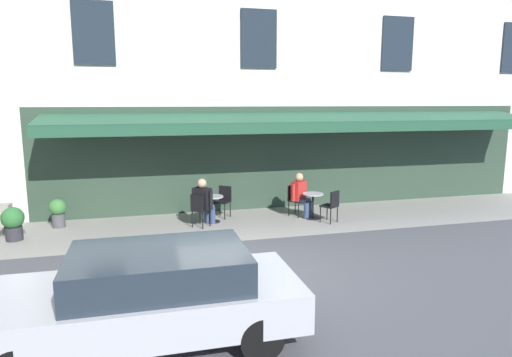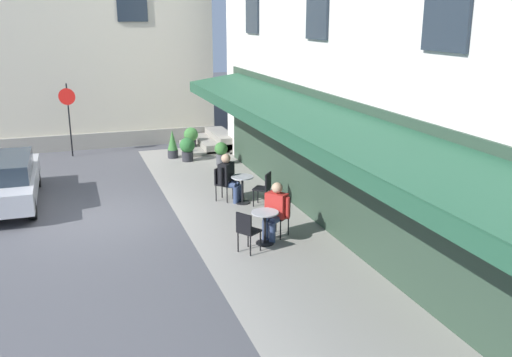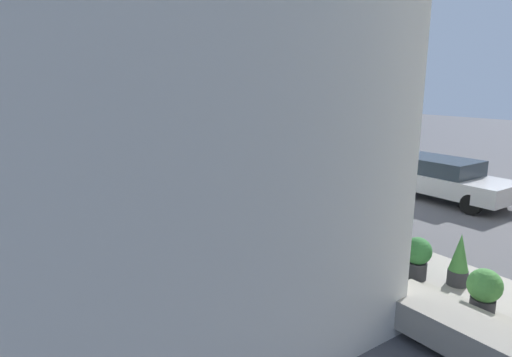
{
  "view_description": "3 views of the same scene",
  "coord_description": "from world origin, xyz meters",
  "px_view_note": "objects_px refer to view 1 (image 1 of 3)",
  "views": [
    {
      "loc": [
        1.94,
        8.47,
        3.34
      ],
      "look_at": [
        -1.34,
        -4.07,
        1.12
      ],
      "focal_mm": 31.52,
      "sensor_mm": 36.0,
      "label": 1
    },
    {
      "loc": [
        -13.82,
        0.62,
        4.9
      ],
      "look_at": [
        -2.21,
        -3.32,
        1.34
      ],
      "focal_mm": 39.64,
      "sensor_mm": 36.0,
      "label": 2
    },
    {
      "loc": [
        9.51,
        -10.23,
        3.74
      ],
      "look_at": [
        -0.69,
        -3.05,
        0.92
      ],
      "focal_mm": 30.15,
      "sensor_mm": 36.0,
      "label": 3
    }
  ],
  "objects_px": {
    "seated_patron_in_red": "(301,193)",
    "potted_plant_by_steps": "(13,222)",
    "cafe_chair_black_kerbside": "(295,197)",
    "parked_car_silver": "(149,294)",
    "cafe_table_near_entrance": "(313,202)",
    "seated_companion_in_black": "(204,201)",
    "cafe_chair_black_under_awning": "(332,204)",
    "cafe_table_mid_terrace": "(213,205)",
    "potted_plant_under_sign": "(58,212)",
    "cafe_chair_black_by_window": "(199,208)",
    "cafe_chair_black_corner_left": "(224,199)"
  },
  "relations": [
    {
      "from": "cafe_chair_black_under_awning",
      "to": "cafe_chair_black_corner_left",
      "type": "relative_size",
      "value": 1.0
    },
    {
      "from": "cafe_chair_black_by_window",
      "to": "potted_plant_by_steps",
      "type": "distance_m",
      "value": 4.53
    },
    {
      "from": "cafe_chair_black_kerbside",
      "to": "parked_car_silver",
      "type": "bearing_deg",
      "value": 55.16
    },
    {
      "from": "potted_plant_by_steps",
      "to": "parked_car_silver",
      "type": "bearing_deg",
      "value": 118.57
    },
    {
      "from": "cafe_chair_black_kerbside",
      "to": "cafe_table_mid_terrace",
      "type": "height_order",
      "value": "cafe_chair_black_kerbside"
    },
    {
      "from": "seated_patron_in_red",
      "to": "potted_plant_under_sign",
      "type": "xyz_separation_m",
      "value": [
        6.7,
        -0.57,
        -0.26
      ]
    },
    {
      "from": "cafe_table_near_entrance",
      "to": "cafe_table_mid_terrace",
      "type": "bearing_deg",
      "value": -7.48
    },
    {
      "from": "cafe_table_mid_terrace",
      "to": "seated_patron_in_red",
      "type": "bearing_deg",
      "value": 179.14
    },
    {
      "from": "cafe_table_near_entrance",
      "to": "cafe_table_mid_terrace",
      "type": "xyz_separation_m",
      "value": [
        2.85,
        -0.37,
        0.0
      ]
    },
    {
      "from": "seated_patron_in_red",
      "to": "parked_car_silver",
      "type": "height_order",
      "value": "parked_car_silver"
    },
    {
      "from": "cafe_table_mid_terrace",
      "to": "cafe_chair_black_corner_left",
      "type": "height_order",
      "value": "cafe_chair_black_corner_left"
    },
    {
      "from": "cafe_table_near_entrance",
      "to": "cafe_chair_black_by_window",
      "type": "height_order",
      "value": "cafe_chair_black_by_window"
    },
    {
      "from": "seated_patron_in_red",
      "to": "potted_plant_under_sign",
      "type": "distance_m",
      "value": 6.73
    },
    {
      "from": "potted_plant_under_sign",
      "to": "potted_plant_by_steps",
      "type": "bearing_deg",
      "value": 48.6
    },
    {
      "from": "potted_plant_under_sign",
      "to": "parked_car_silver",
      "type": "relative_size",
      "value": 0.18
    },
    {
      "from": "cafe_chair_black_under_awning",
      "to": "cafe_table_mid_terrace",
      "type": "distance_m",
      "value": 3.32
    },
    {
      "from": "potted_plant_by_steps",
      "to": "cafe_chair_black_by_window",
      "type": "bearing_deg",
      "value": 179.82
    },
    {
      "from": "cafe_table_near_entrance",
      "to": "cafe_chair_black_kerbside",
      "type": "xyz_separation_m",
      "value": [
        0.38,
        -0.51,
        0.06
      ]
    },
    {
      "from": "cafe_table_near_entrance",
      "to": "cafe_table_mid_terrace",
      "type": "relative_size",
      "value": 1.0
    },
    {
      "from": "cafe_chair_black_under_awning",
      "to": "seated_patron_in_red",
      "type": "relative_size",
      "value": 0.7
    },
    {
      "from": "cafe_chair_black_under_awning",
      "to": "potted_plant_by_steps",
      "type": "relative_size",
      "value": 1.1
    },
    {
      "from": "cafe_chair_black_under_awning",
      "to": "parked_car_silver",
      "type": "bearing_deg",
      "value": 45.78
    },
    {
      "from": "parked_car_silver",
      "to": "cafe_table_mid_terrace",
      "type": "bearing_deg",
      "value": -107.08
    },
    {
      "from": "cafe_chair_black_by_window",
      "to": "potted_plant_under_sign",
      "type": "relative_size",
      "value": 1.17
    },
    {
      "from": "seated_patron_in_red",
      "to": "parked_car_silver",
      "type": "bearing_deg",
      "value": 53.61
    },
    {
      "from": "cafe_table_mid_terrace",
      "to": "cafe_chair_black_by_window",
      "type": "distance_m",
      "value": 0.63
    },
    {
      "from": "cafe_chair_black_under_awning",
      "to": "seated_patron_in_red",
      "type": "distance_m",
      "value": 1.06
    },
    {
      "from": "seated_companion_in_black",
      "to": "potted_plant_by_steps",
      "type": "bearing_deg",
      "value": 1.72
    },
    {
      "from": "seated_companion_in_black",
      "to": "cafe_chair_black_under_awning",
      "type": "bearing_deg",
      "value": 170.14
    },
    {
      "from": "cafe_table_near_entrance",
      "to": "cafe_chair_black_under_awning",
      "type": "bearing_deg",
      "value": 122.96
    },
    {
      "from": "cafe_chair_black_kerbside",
      "to": "seated_patron_in_red",
      "type": "bearing_deg",
      "value": 126.62
    },
    {
      "from": "cafe_table_near_entrance",
      "to": "potted_plant_under_sign",
      "type": "height_order",
      "value": "potted_plant_under_sign"
    },
    {
      "from": "seated_companion_in_black",
      "to": "potted_plant_under_sign",
      "type": "height_order",
      "value": "seated_companion_in_black"
    },
    {
      "from": "cafe_chair_black_by_window",
      "to": "seated_companion_in_black",
      "type": "xyz_separation_m",
      "value": [
        -0.15,
        -0.16,
        0.16
      ]
    },
    {
      "from": "seated_companion_in_black",
      "to": "parked_car_silver",
      "type": "bearing_deg",
      "value": 74.71
    },
    {
      "from": "potted_plant_under_sign",
      "to": "parked_car_silver",
      "type": "bearing_deg",
      "value": 108.54
    },
    {
      "from": "potted_plant_by_steps",
      "to": "cafe_chair_black_under_awning",
      "type": "bearing_deg",
      "value": 176.75
    },
    {
      "from": "cafe_table_mid_terrace",
      "to": "potted_plant_by_steps",
      "type": "distance_m",
      "value": 4.99
    },
    {
      "from": "parked_car_silver",
      "to": "cafe_chair_black_by_window",
      "type": "bearing_deg",
      "value": -104.28
    },
    {
      "from": "potted_plant_under_sign",
      "to": "cafe_chair_black_under_awning",
      "type": "bearing_deg",
      "value": 168.84
    },
    {
      "from": "cafe_table_mid_terrace",
      "to": "potted_plant_under_sign",
      "type": "xyz_separation_m",
      "value": [
        4.11,
        -0.54,
        -0.06
      ]
    },
    {
      "from": "cafe_table_mid_terrace",
      "to": "seated_companion_in_black",
      "type": "relative_size",
      "value": 0.57
    },
    {
      "from": "potted_plant_by_steps",
      "to": "cafe_chair_black_corner_left",
      "type": "bearing_deg",
      "value": -170.17
    },
    {
      "from": "cafe_table_near_entrance",
      "to": "potted_plant_under_sign",
      "type": "relative_size",
      "value": 0.96
    },
    {
      "from": "cafe_chair_black_by_window",
      "to": "seated_companion_in_black",
      "type": "height_order",
      "value": "seated_companion_in_black"
    },
    {
      "from": "seated_patron_in_red",
      "to": "potted_plant_by_steps",
      "type": "bearing_deg",
      "value": 3.04
    },
    {
      "from": "cafe_chair_black_corner_left",
      "to": "seated_companion_in_black",
      "type": "height_order",
      "value": "seated_companion_in_black"
    },
    {
      "from": "cafe_table_near_entrance",
      "to": "cafe_chair_black_kerbside",
      "type": "bearing_deg",
      "value": -53.38
    },
    {
      "from": "cafe_chair_black_kerbside",
      "to": "cafe_table_mid_terrace",
      "type": "relative_size",
      "value": 1.21
    },
    {
      "from": "seated_companion_in_black",
      "to": "potted_plant_under_sign",
      "type": "distance_m",
      "value": 3.92
    }
  ]
}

